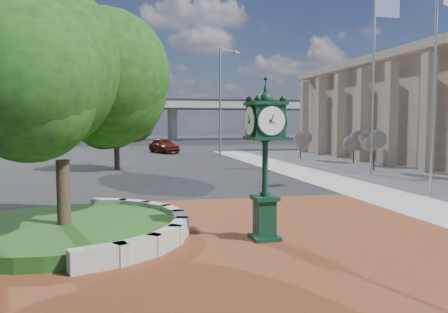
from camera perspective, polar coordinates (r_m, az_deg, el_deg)
ground at (r=13.31m, az=2.08°, el=-9.40°), size 200.00×200.00×0.00m
plaza at (r=12.37m, az=3.26°, el=-10.38°), size 12.00×12.00×0.04m
planter_wall at (r=12.86m, az=-9.82°, el=-8.72°), size 2.96×6.77×0.54m
grass_bed at (r=12.98m, az=-20.11°, el=-9.12°), size 6.10×6.10×0.40m
overpass at (r=82.64m, az=-10.40°, el=6.63°), size 90.00×12.00×7.50m
tree_planter at (r=12.65m, az=-20.53°, el=6.62°), size 5.20×5.20×6.33m
tree_street at (r=30.52m, az=-13.90°, el=4.37°), size 4.40×4.40×5.45m
post_clock at (r=11.65m, az=5.39°, el=0.45°), size 0.96×0.96×4.32m
parked_car at (r=47.31m, az=-7.86°, el=1.45°), size 3.41×5.04×1.59m
flagpole_a at (r=21.12m, az=25.75°, el=8.40°), size 1.40×0.62×9.39m
flagpole_b at (r=28.39m, az=18.90°, el=9.15°), size 1.73×0.20×11.03m
street_lamp_near at (r=42.50m, az=-0.23°, el=8.20°), size 2.21×1.00×10.25m
street_lamp_far at (r=54.17m, az=-11.71°, el=6.08°), size 1.82×0.71×8.32m
shrub_near at (r=30.72m, az=19.02°, el=1.19°), size 1.20×1.20×2.20m
shrub_mid at (r=35.66m, az=16.59°, el=1.65°), size 1.20×1.20×2.20m
shrub_far at (r=39.12m, az=9.98°, el=1.99°), size 1.20×1.20×2.20m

